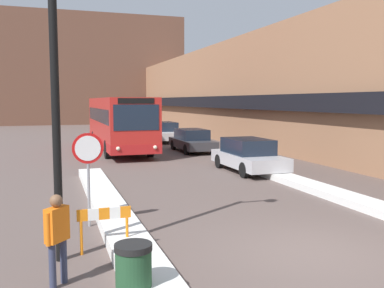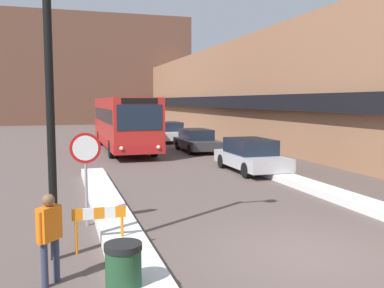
{
  "view_description": "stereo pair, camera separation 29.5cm",
  "coord_description": "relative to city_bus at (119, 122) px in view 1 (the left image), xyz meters",
  "views": [
    {
      "loc": [
        -5.09,
        -7.3,
        3.13
      ],
      "look_at": [
        -0.72,
        5.92,
        1.73
      ],
      "focal_mm": 40.0,
      "sensor_mm": 36.0,
      "label": 1
    },
    {
      "loc": [
        -4.8,
        -7.39,
        3.13
      ],
      "look_at": [
        -0.72,
        5.92,
        1.73
      ],
      "focal_mm": 40.0,
      "sensor_mm": 36.0,
      "label": 2
    }
  ],
  "objects": [
    {
      "name": "city_bus",
      "position": [
        0.0,
        0.0,
        0.0
      ],
      "size": [
        2.66,
        11.85,
        3.32
      ],
      "color": "red",
      "rests_on": "ground_plane"
    },
    {
      "name": "stop_sign",
      "position": [
        -3.23,
        -16.34,
        -0.08
      ],
      "size": [
        0.76,
        0.08,
        2.35
      ],
      "color": "gray",
      "rests_on": "ground_plane"
    },
    {
      "name": "building_row_right",
      "position": [
        10.98,
        4.22,
        2.04
      ],
      "size": [
        5.5,
        60.0,
        7.66
      ],
      "color": "#996B4C",
      "rests_on": "ground_plane"
    },
    {
      "name": "building_backdrop_far",
      "position": [
        1.01,
        35.12,
        5.6
      ],
      "size": [
        26.0,
        8.0,
        14.77
      ],
      "color": "brown",
      "rests_on": "ground_plane"
    },
    {
      "name": "parked_car_front",
      "position": [
        4.21,
        -9.97,
        -1.05
      ],
      "size": [
        1.91,
        4.42,
        1.46
      ],
      "color": "#B7B7BC",
      "rests_on": "ground_plane"
    },
    {
      "name": "street_lamp",
      "position": [
        -3.72,
        -18.51,
        2.45
      ],
      "size": [
        1.46,
        0.36,
        6.9
      ],
      "color": "black",
      "rests_on": "ground_plane"
    },
    {
      "name": "parked_car_middle",
      "position": [
        4.21,
        -2.0,
        -1.08
      ],
      "size": [
        1.85,
        4.52,
        1.39
      ],
      "color": "#38383D",
      "rests_on": "ground_plane"
    },
    {
      "name": "parked_car_back",
      "position": [
        4.21,
        4.74,
        -1.02
      ],
      "size": [
        1.83,
        4.52,
        1.52
      ],
      "color": "silver",
      "rests_on": "ground_plane"
    },
    {
      "name": "ground_plane",
      "position": [
        1.01,
        -19.78,
        -1.79
      ],
      "size": [
        160.0,
        160.0,
        0.0
      ],
      "primitive_type": "plane",
      "color": "brown"
    },
    {
      "name": "snow_bank_left",
      "position": [
        -2.59,
        -15.0,
        -1.64
      ],
      "size": [
        0.9,
        12.5,
        0.28
      ],
      "color": "silver",
      "rests_on": "ground_plane"
    },
    {
      "name": "pedestrian",
      "position": [
        -4.04,
        -19.72,
        -0.84
      ],
      "size": [
        0.43,
        0.44,
        1.58
      ],
      "rotation": [
        0.0,
        0.0,
        0.84
      ],
      "color": "#333851",
      "rests_on": "ground_plane"
    },
    {
      "name": "trash_bin",
      "position": [
        -2.94,
        -20.76,
        -1.31
      ],
      "size": [
        0.59,
        0.59,
        0.95
      ],
      "color": "#234C2D",
      "rests_on": "ground_plane"
    },
    {
      "name": "snow_bank_right",
      "position": [
        4.61,
        -16.25,
        -1.67
      ],
      "size": [
        0.9,
        10.34,
        0.24
      ],
      "color": "silver",
      "rests_on": "ground_plane"
    },
    {
      "name": "construction_barricade",
      "position": [
        -3.09,
        -18.33,
        -1.12
      ],
      "size": [
        1.1,
        0.06,
        0.94
      ],
      "color": "orange",
      "rests_on": "ground_plane"
    }
  ]
}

